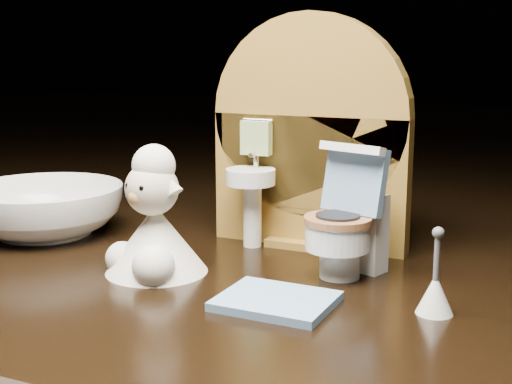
% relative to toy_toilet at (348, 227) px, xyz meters
% --- Properties ---
extents(backdrop_panel, '(0.13, 0.05, 0.15)m').
position_rel_toy_toilet_xyz_m(backdrop_panel, '(-0.04, 0.05, 0.04)').
color(backdrop_panel, olive).
rests_on(backdrop_panel, ground).
extents(toy_toilet, '(0.04, 0.05, 0.08)m').
position_rel_toy_toilet_xyz_m(toy_toilet, '(0.00, 0.00, 0.00)').
color(toy_toilet, white).
rests_on(toy_toilet, ground).
extents(bath_mat, '(0.06, 0.05, 0.00)m').
position_rel_toy_toilet_xyz_m(bath_mat, '(-0.02, -0.06, -0.03)').
color(bath_mat, '#6E95BA').
rests_on(bath_mat, ground).
extents(toilet_brush, '(0.02, 0.02, 0.04)m').
position_rel_toy_toilet_xyz_m(toilet_brush, '(0.06, -0.04, -0.02)').
color(toilet_brush, white).
rests_on(toilet_brush, ground).
extents(plush_lamb, '(0.06, 0.06, 0.08)m').
position_rel_toy_toilet_xyz_m(plush_lamb, '(-0.10, -0.04, -0.00)').
color(plush_lamb, silver).
rests_on(plush_lamb, ground).
extents(ceramic_bowl, '(0.13, 0.13, 0.03)m').
position_rel_toy_toilet_xyz_m(ceramic_bowl, '(-0.22, -0.00, -0.01)').
color(ceramic_bowl, white).
rests_on(ceramic_bowl, ground).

